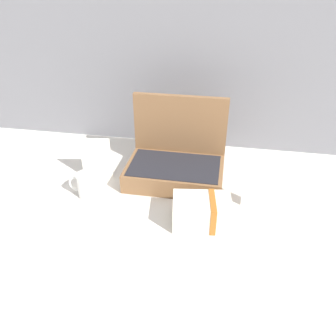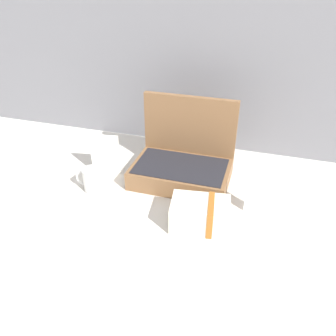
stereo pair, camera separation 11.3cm
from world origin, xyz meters
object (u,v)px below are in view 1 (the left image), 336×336
open_suitcase (176,161)px  cream_toiletry_bag (203,211)px  coffee_mug (87,185)px  info_card_left (254,189)px  poster_card_right (96,158)px

open_suitcase → cream_toiletry_bag: 0.31m
open_suitcase → coffee_mug: (-0.32, -0.19, -0.03)m
open_suitcase → cream_toiletry_bag: open_suitcase is taller
info_card_left → poster_card_right: bearing=172.3°
cream_toiletry_bag → info_card_left: info_card_left is taller
open_suitcase → cream_toiletry_bag: size_ratio=1.82×
open_suitcase → cream_toiletry_bag: (0.14, -0.28, -0.03)m
coffee_mug → info_card_left: bearing=3.8°
open_suitcase → info_card_left: bearing=-25.9°
open_suitcase → coffee_mug: size_ratio=3.40×
open_suitcase → info_card_left: 0.35m
open_suitcase → cream_toiletry_bag: bearing=-63.6°
info_card_left → cream_toiletry_bag: bearing=-143.3°
info_card_left → coffee_mug: bearing=-175.5°
open_suitcase → info_card_left: (0.31, -0.15, 0.00)m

